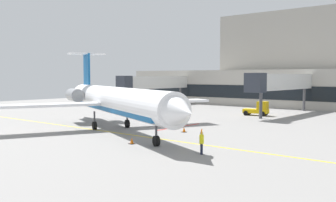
% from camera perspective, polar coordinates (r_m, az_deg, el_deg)
% --- Properties ---
extents(ground, '(120.00, 120.00, 0.11)m').
position_cam_1_polar(ground, '(39.28, -6.08, -5.06)').
color(ground, gray).
extents(terminal_building, '(70.85, 15.11, 18.66)m').
position_cam_1_polar(terminal_building, '(80.31, 19.29, 4.47)').
color(terminal_building, '#ADA89E').
rests_on(terminal_building, ground).
extents(jet_bridge_west, '(2.40, 20.13, 6.32)m').
position_cam_1_polar(jet_bridge_west, '(61.30, 16.25, 2.63)').
color(jet_bridge_west, silver).
rests_on(jet_bridge_west, ground).
extents(jet_bridge_east, '(2.40, 18.96, 5.95)m').
position_cam_1_polar(jet_bridge_east, '(76.64, -2.21, 2.69)').
color(jet_bridge_east, silver).
rests_on(jet_bridge_east, ground).
extents(regional_jet, '(32.56, 23.85, 9.00)m').
position_cam_1_polar(regional_jet, '(43.19, -8.00, 0.09)').
color(regional_jet, white).
rests_on(regional_jet, ground).
extents(pushback_tractor, '(3.87, 2.30, 2.13)m').
position_cam_1_polar(pushback_tractor, '(59.63, 13.08, -1.17)').
color(pushback_tractor, '#E5B20C').
rests_on(pushback_tractor, ground).
extents(marshaller, '(0.49, 0.76, 1.91)m').
position_cam_1_polar(marshaller, '(29.58, 4.94, -5.93)').
color(marshaller, '#191E33').
rests_on(marshaller, ground).
extents(safety_cone_alpha, '(0.47, 0.47, 0.55)m').
position_cam_1_polar(safety_cone_alpha, '(34.17, -5.31, -5.87)').
color(safety_cone_alpha, orange).
rests_on(safety_cone_alpha, ground).
extents(safety_cone_bravo, '(0.47, 0.47, 0.55)m').
position_cam_1_polar(safety_cone_bravo, '(41.08, 2.36, -4.24)').
color(safety_cone_bravo, orange).
rests_on(safety_cone_bravo, ground).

